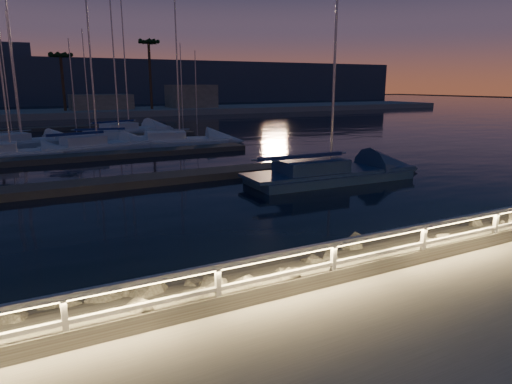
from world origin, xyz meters
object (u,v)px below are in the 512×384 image
(sailboat_l, at_px, (127,130))
(sailboat_d, at_px, (326,173))
(guard_rail, at_px, (296,260))
(sailboat_h, at_px, (177,140))
(sailboat_k, at_px, (20,142))
(sailboat_j, at_px, (8,153))
(sailboat_f, at_px, (95,145))
(sailboat_g, at_px, (117,139))

(sailboat_l, bearing_deg, sailboat_d, -103.74)
(guard_rail, distance_m, sailboat_h, 31.69)
(sailboat_h, relative_size, sailboat_k, 1.06)
(guard_rail, distance_m, sailboat_d, 15.44)
(sailboat_h, bearing_deg, sailboat_d, -69.14)
(sailboat_l, bearing_deg, guard_rail, -119.29)
(sailboat_j, relative_size, sailboat_l, 0.78)
(sailboat_d, distance_m, sailboat_l, 30.26)
(sailboat_h, bearing_deg, sailboat_f, -161.03)
(sailboat_f, bearing_deg, guard_rail, -103.92)
(sailboat_d, bearing_deg, sailboat_g, 109.34)
(sailboat_g, bearing_deg, sailboat_d, -61.47)
(guard_rail, height_order, sailboat_f, sailboat_f)
(sailboat_f, relative_size, sailboat_j, 1.17)
(sailboat_j, relative_size, sailboat_k, 0.88)
(sailboat_d, relative_size, sailboat_h, 1.12)
(sailboat_h, height_order, sailboat_l, sailboat_l)
(sailboat_g, xyz_separation_m, sailboat_k, (-7.81, 1.70, 0.01))
(guard_rail, relative_size, sailboat_k, 3.08)
(sailboat_h, distance_m, sailboat_l, 11.26)
(sailboat_d, height_order, sailboat_h, sailboat_d)
(guard_rail, distance_m, sailboat_l, 42.27)
(sailboat_g, height_order, sailboat_k, sailboat_k)
(sailboat_g, relative_size, sailboat_k, 0.98)
(sailboat_h, xyz_separation_m, sailboat_l, (-1.99, 11.09, 0.01))
(sailboat_h, bearing_deg, guard_rail, -89.74)
(sailboat_d, xyz_separation_m, sailboat_j, (-15.73, 17.07, -0.05))
(sailboat_f, relative_size, sailboat_g, 1.04)
(guard_rail, xyz_separation_m, sailboat_h, (7.20, 30.85, -0.94))
(sailboat_f, height_order, sailboat_k, sailboat_f)
(sailboat_d, bearing_deg, sailboat_j, 134.19)
(sailboat_g, bearing_deg, sailboat_h, -23.95)
(sailboat_d, xyz_separation_m, sailboat_h, (-2.47, 18.84, -0.03))
(sailboat_h, xyz_separation_m, sailboat_j, (-13.27, -1.76, -0.01))
(sailboat_d, bearing_deg, sailboat_k, 123.65)
(sailboat_l, bearing_deg, sailboat_k, -171.47)
(sailboat_f, distance_m, sailboat_g, 4.62)
(sailboat_d, height_order, sailboat_l, sailboat_d)
(guard_rail, relative_size, sailboat_j, 3.51)
(sailboat_d, height_order, sailboat_j, sailboat_d)
(sailboat_f, xyz_separation_m, sailboat_l, (5.12, 11.78, -0.02))
(guard_rail, bearing_deg, sailboat_d, 51.16)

